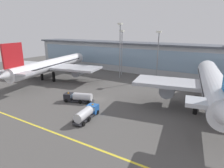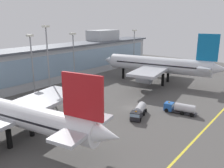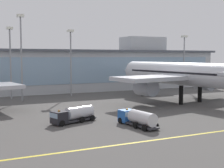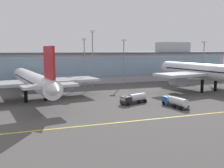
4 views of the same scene
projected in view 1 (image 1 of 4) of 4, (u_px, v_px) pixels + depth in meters
name	position (u px, v px, depth m)	size (l,w,h in m)	color
ground_plane	(99.00, 99.00, 61.81)	(195.01, 195.01, 0.00)	#514F4C
taxiway_centreline_stripe	(42.00, 128.00, 43.72)	(156.01, 0.50, 0.01)	yellow
terminal_building	(154.00, 58.00, 95.88)	(142.29, 14.00, 19.94)	#ADB2B7
airliner_near_left	(52.00, 65.00, 84.71)	(44.31, 54.13, 16.94)	black
airliner_near_right	(213.00, 85.00, 50.48)	(41.94, 51.92, 20.58)	black
fuel_tanker_truck	(78.00, 97.00, 59.11)	(9.34, 5.36, 2.90)	black
baggage_tug_near	(87.00, 113.00, 48.20)	(4.04, 9.30, 2.90)	black
apron_light_mast_west	(122.00, 45.00, 90.96)	(1.80, 1.80, 20.83)	gray
apron_light_mast_east	(120.00, 43.00, 84.58)	(1.80, 1.80, 23.82)	gray
apron_light_mast_far_east	(158.00, 48.00, 81.07)	(1.80, 1.80, 20.60)	gray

